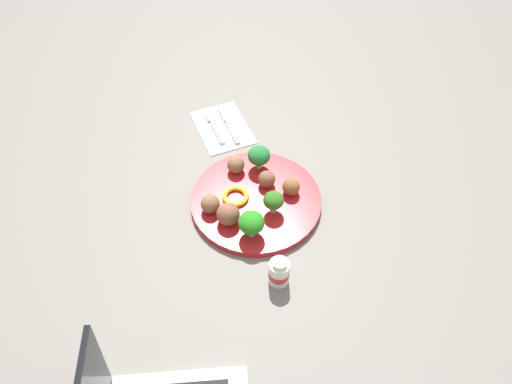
{
  "coord_description": "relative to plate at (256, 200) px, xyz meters",
  "views": [
    {
      "loc": [
        -0.56,
        0.26,
        0.76
      ],
      "look_at": [
        0.0,
        0.0,
        0.04
      ],
      "focal_mm": 31.86,
      "sensor_mm": 36.0,
      "label": 1
    }
  ],
  "objects": [
    {
      "name": "meatball_back_left",
      "position": [
        -0.03,
        0.08,
        0.03
      ],
      "size": [
        0.05,
        0.05,
        0.05
      ],
      "primitive_type": "sphere",
      "color": "brown",
      "rests_on": "plate"
    },
    {
      "name": "ground_plane",
      "position": [
        0.0,
        0.0,
        -0.01
      ],
      "size": [
        4.0,
        4.0,
        0.0
      ],
      "primitive_type": "plane",
      "color": "slate"
    },
    {
      "name": "napkin",
      "position": [
        0.25,
        -0.03,
        -0.01
      ],
      "size": [
        0.18,
        0.13,
        0.01
      ],
      "primitive_type": "cube",
      "rotation": [
        0.0,
        0.0,
        -0.05
      ],
      "color": "white",
      "rests_on": "ground_plane"
    },
    {
      "name": "broccoli_floret_mid_left",
      "position": [
        -0.08,
        0.05,
        0.04
      ],
      "size": [
        0.05,
        0.05,
        0.06
      ],
      "color": "#96C680",
      "rests_on": "plate"
    },
    {
      "name": "broccoli_floret_front_left",
      "position": [
        0.08,
        -0.04,
        0.04
      ],
      "size": [
        0.05,
        0.05,
        0.06
      ],
      "color": "#9DCA76",
      "rests_on": "plate"
    },
    {
      "name": "pepper_ring_center",
      "position": [
        0.02,
        0.04,
        0.01
      ],
      "size": [
        0.08,
        0.08,
        0.01
      ],
      "primitive_type": "torus",
      "rotation": [
        0.0,
        0.0,
        2.39
      ],
      "color": "yellow",
      "rests_on": "plate"
    },
    {
      "name": "yogurt_bottle",
      "position": [
        -0.19,
        0.04,
        0.02
      ],
      "size": [
        0.04,
        0.04,
        0.07
      ],
      "color": "white",
      "rests_on": "ground_plane"
    },
    {
      "name": "knife",
      "position": [
        0.26,
        -0.05,
        -0.0
      ],
      "size": [
        0.15,
        0.03,
        0.01
      ],
      "color": "silver",
      "rests_on": "napkin"
    },
    {
      "name": "meatball_mid_left",
      "position": [
        0.01,
        0.1,
        0.03
      ],
      "size": [
        0.04,
        0.04,
        0.04
      ],
      "primitive_type": "sphere",
      "color": "brown",
      "rests_on": "plate"
    },
    {
      "name": "broccoli_floret_mid_right",
      "position": [
        -0.05,
        -0.02,
        0.04
      ],
      "size": [
        0.04,
        0.04,
        0.05
      ],
      "color": "#9EB873",
      "rests_on": "plate"
    },
    {
      "name": "meatball_mid_right",
      "position": [
        0.09,
        0.01,
        0.03
      ],
      "size": [
        0.04,
        0.04,
        0.04
      ],
      "primitive_type": "sphere",
      "color": "brown",
      "rests_on": "plate"
    },
    {
      "name": "fork",
      "position": [
        0.26,
        -0.01,
        -0.0
      ],
      "size": [
        0.12,
        0.03,
        0.01
      ],
      "color": "silver",
      "rests_on": "napkin"
    },
    {
      "name": "meatball_front_left",
      "position": [
        0.02,
        -0.04,
        0.03
      ],
      "size": [
        0.04,
        0.04,
        0.04
      ],
      "primitive_type": "sphere",
      "color": "brown",
      "rests_on": "plate"
    },
    {
      "name": "meatball_back_right",
      "position": [
        -0.02,
        -0.07,
        0.03
      ],
      "size": [
        0.04,
        0.04,
        0.04
      ],
      "primitive_type": "sphere",
      "color": "brown",
      "rests_on": "plate"
    },
    {
      "name": "plate",
      "position": [
        0.0,
        0.0,
        0.0
      ],
      "size": [
        0.28,
        0.28,
        0.02
      ],
      "primitive_type": "cylinder",
      "color": "red",
      "rests_on": "ground_plane"
    }
  ]
}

